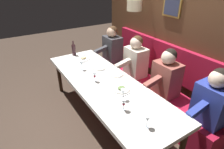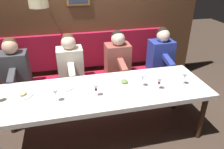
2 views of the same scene
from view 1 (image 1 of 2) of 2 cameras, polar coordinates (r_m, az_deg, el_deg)
The scene contains 18 objects.
ground_plane at distance 3.32m, azimuth -1.95°, elevation -13.40°, with size 12.00×12.00×0.00m, color #423328.
dining_table at distance 2.92m, azimuth -2.17°, elevation -3.40°, with size 0.90×2.74×0.74m.
banquette_bench at distance 3.62m, azimuth 10.28°, elevation -5.49°, with size 0.52×2.94×0.45m, color maroon.
back_wall_panel at distance 3.56m, azimuth 18.91°, elevation 13.08°, with size 0.59×4.14×2.90m.
diner_nearest at distance 2.71m, azimuth 28.26°, elevation -6.59°, with size 0.60×0.40×0.79m.
diner_near at distance 3.07m, azimuth 16.26°, elevation 0.03°, with size 0.60×0.40×0.79m.
diner_middle at distance 3.57m, azimuth 7.19°, elevation 5.06°, with size 0.60×0.40×0.79m.
diner_far at distance 4.19m, azimuth 0.04°, elevation 8.89°, with size 0.60×0.40×0.79m.
place_setting_0 at distance 2.70m, azimuth 2.86°, elevation -4.39°, with size 0.24×0.32×0.05m.
place_setting_1 at distance 3.32m, azimuth -4.03°, elevation 2.13°, with size 0.24×0.32×0.01m.
place_setting_2 at distance 3.10m, azimuth 1.28°, elevation 0.18°, with size 0.24×0.32×0.01m.
place_setting_3 at distance 3.70m, azimuth -8.62°, elevation 4.82°, with size 0.24×0.32×0.05m.
wine_glass_0 at distance 3.25m, azimuth -9.29°, elevation 3.29°, with size 0.07×0.07×0.16m.
wine_glass_1 at distance 2.86m, azimuth -5.34°, elevation -0.07°, with size 0.07×0.07×0.16m.
wine_glass_2 at distance 2.27m, azimuth 3.59°, elevation -8.47°, with size 0.07×0.07×0.16m.
wine_glass_3 at distance 2.44m, azimuth 3.45°, elevation -5.44°, with size 0.07×0.07×0.16m.
wine_glass_4 at distance 2.07m, azimuth 10.76°, elevation -13.19°, with size 0.07×0.07×0.16m.
wine_bottle at distance 3.89m, azimuth -11.57°, elevation 7.39°, with size 0.08×0.08×0.30m.
Camera 1 is at (-1.23, -2.15, 2.22)m, focal length 30.01 mm.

